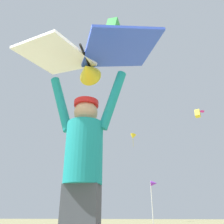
{
  "coord_description": "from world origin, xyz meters",
  "views": [
    {
      "loc": [
        0.84,
        -1.99,
        0.57
      ],
      "look_at": [
        0.09,
        1.0,
        1.96
      ],
      "focal_mm": 37.37,
      "sensor_mm": 36.0,
      "label": 1
    }
  ],
  "objects_px": {
    "kite_flyer_person": "(83,171)",
    "marker_flag": "(154,187)",
    "held_stunt_kite": "(87,58)",
    "distant_kite_green_low_left": "(113,27)",
    "distant_kite_yellow_low_right": "(198,114)",
    "distant_kite_yellow_high_right": "(133,137)",
    "distant_kite_magenta_overhead_distant": "(202,111)"
  },
  "relations": [
    {
      "from": "distant_kite_yellow_low_right",
      "to": "held_stunt_kite",
      "type": "bearing_deg",
      "value": -99.4
    },
    {
      "from": "kite_flyer_person",
      "to": "held_stunt_kite",
      "type": "height_order",
      "value": "held_stunt_kite"
    },
    {
      "from": "kite_flyer_person",
      "to": "marker_flag",
      "type": "xyz_separation_m",
      "value": [
        -0.1,
        8.99,
        0.84
      ]
    },
    {
      "from": "distant_kite_green_low_left",
      "to": "distant_kite_magenta_overhead_distant",
      "type": "bearing_deg",
      "value": 68.65
    },
    {
      "from": "kite_flyer_person",
      "to": "distant_kite_yellow_high_right",
      "type": "height_order",
      "value": "distant_kite_yellow_high_right"
    },
    {
      "from": "held_stunt_kite",
      "to": "distant_kite_yellow_high_right",
      "type": "bearing_deg",
      "value": 97.89
    },
    {
      "from": "held_stunt_kite",
      "to": "distant_kite_yellow_low_right",
      "type": "bearing_deg",
      "value": 80.6
    },
    {
      "from": "kite_flyer_person",
      "to": "distant_kite_green_low_left",
      "type": "height_order",
      "value": "distant_kite_green_low_left"
    },
    {
      "from": "distant_kite_green_low_left",
      "to": "distant_kite_yellow_high_right",
      "type": "bearing_deg",
      "value": 95.26
    },
    {
      "from": "distant_kite_green_low_left",
      "to": "marker_flag",
      "type": "relative_size",
      "value": 0.65
    },
    {
      "from": "distant_kite_magenta_overhead_distant",
      "to": "marker_flag",
      "type": "distance_m",
      "value": 26.33
    },
    {
      "from": "marker_flag",
      "to": "distant_kite_yellow_low_right",
      "type": "bearing_deg",
      "value": 77.08
    },
    {
      "from": "held_stunt_kite",
      "to": "distant_kite_yellow_low_right",
      "type": "xyz_separation_m",
      "value": [
        5.65,
        34.14,
        13.37
      ]
    },
    {
      "from": "held_stunt_kite",
      "to": "distant_kite_green_low_left",
      "type": "height_order",
      "value": "distant_kite_green_low_left"
    },
    {
      "from": "kite_flyer_person",
      "to": "distant_kite_green_low_left",
      "type": "bearing_deg",
      "value": 102.49
    },
    {
      "from": "held_stunt_kite",
      "to": "marker_flag",
      "type": "distance_m",
      "value": 9.07
    },
    {
      "from": "kite_flyer_person",
      "to": "distant_kite_yellow_high_right",
      "type": "relative_size",
      "value": 1.02
    },
    {
      "from": "kite_flyer_person",
      "to": "marker_flag",
      "type": "bearing_deg",
      "value": 90.61
    },
    {
      "from": "distant_kite_green_low_left",
      "to": "distant_kite_yellow_high_right",
      "type": "height_order",
      "value": "distant_kite_green_low_left"
    },
    {
      "from": "distant_kite_yellow_low_right",
      "to": "distant_kite_green_low_left",
      "type": "distance_m",
      "value": 25.27
    },
    {
      "from": "kite_flyer_person",
      "to": "distant_kite_yellow_low_right",
      "type": "distance_m",
      "value": 37.48
    },
    {
      "from": "held_stunt_kite",
      "to": "distant_kite_magenta_overhead_distant",
      "type": "height_order",
      "value": "distant_kite_magenta_overhead_distant"
    },
    {
      "from": "distant_kite_yellow_low_right",
      "to": "distant_kite_magenta_overhead_distant",
      "type": "distance_m",
      "value": 3.03
    },
    {
      "from": "distant_kite_yellow_low_right",
      "to": "distant_kite_yellow_high_right",
      "type": "height_order",
      "value": "distant_kite_yellow_low_right"
    },
    {
      "from": "marker_flag",
      "to": "distant_kite_yellow_high_right",
      "type": "bearing_deg",
      "value": 101.19
    },
    {
      "from": "kite_flyer_person",
      "to": "distant_kite_yellow_low_right",
      "type": "xyz_separation_m",
      "value": [
        5.66,
        34.08,
        14.53
      ]
    },
    {
      "from": "marker_flag",
      "to": "distant_kite_green_low_left",
      "type": "bearing_deg",
      "value": 150.33
    },
    {
      "from": "held_stunt_kite",
      "to": "kite_flyer_person",
      "type": "bearing_deg",
      "value": 94.5
    },
    {
      "from": "distant_kite_yellow_high_right",
      "to": "distant_kite_yellow_low_right",
      "type": "bearing_deg",
      "value": 30.43
    },
    {
      "from": "distant_kite_yellow_low_right",
      "to": "kite_flyer_person",
      "type": "bearing_deg",
      "value": -99.43
    },
    {
      "from": "distant_kite_yellow_low_right",
      "to": "distant_kite_green_low_left",
      "type": "height_order",
      "value": "distant_kite_yellow_low_right"
    },
    {
      "from": "distant_kite_magenta_overhead_distant",
      "to": "marker_flag",
      "type": "relative_size",
      "value": 0.38
    }
  ]
}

